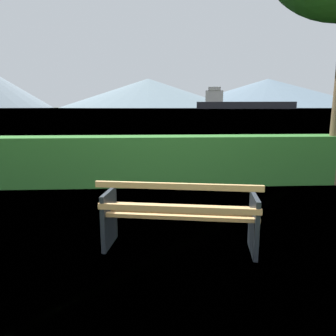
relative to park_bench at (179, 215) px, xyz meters
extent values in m
plane|color=olive|center=(0.01, 0.06, -0.43)|extent=(1400.00, 1400.00, 0.00)
plane|color=#7A99A8|center=(0.01, 307.61, -0.43)|extent=(620.00, 620.00, 0.00)
cube|color=tan|center=(-0.02, -0.13, 0.02)|extent=(1.76, 0.38, 0.04)
cube|color=tan|center=(0.01, 0.06, 0.02)|extent=(1.76, 0.38, 0.04)
cube|color=tan|center=(0.04, 0.25, 0.02)|extent=(1.76, 0.38, 0.04)
cube|color=tan|center=(-0.04, -0.20, 0.14)|extent=(1.76, 0.36, 0.06)
cube|color=tan|center=(-0.04, -0.25, 0.41)|extent=(1.76, 0.36, 0.06)
cube|color=#1E2328|center=(-0.83, 0.19, -0.09)|extent=(0.14, 0.51, 0.68)
cube|color=#1E2328|center=(0.84, -0.11, -0.09)|extent=(0.14, 0.51, 0.68)
cube|color=#2D6B28|center=(0.01, 3.27, 0.09)|extent=(7.54, 0.66, 1.05)
cube|color=#232328|center=(79.07, 259.08, 2.40)|extent=(79.38, 25.18, 5.66)
cube|color=silver|center=(54.29, 264.00, 9.77)|extent=(15.69, 11.58, 9.06)
cube|color=silver|center=(54.29, 264.00, 15.71)|extent=(11.70, 11.73, 2.83)
cone|color=slate|center=(0.01, 541.37, 23.26)|extent=(288.12, 288.12, 47.37)
cone|color=slate|center=(225.46, 603.96, 26.32)|extent=(364.78, 364.78, 53.50)
camera|label=1|loc=(-0.34, -3.50, 1.23)|focal=34.13mm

